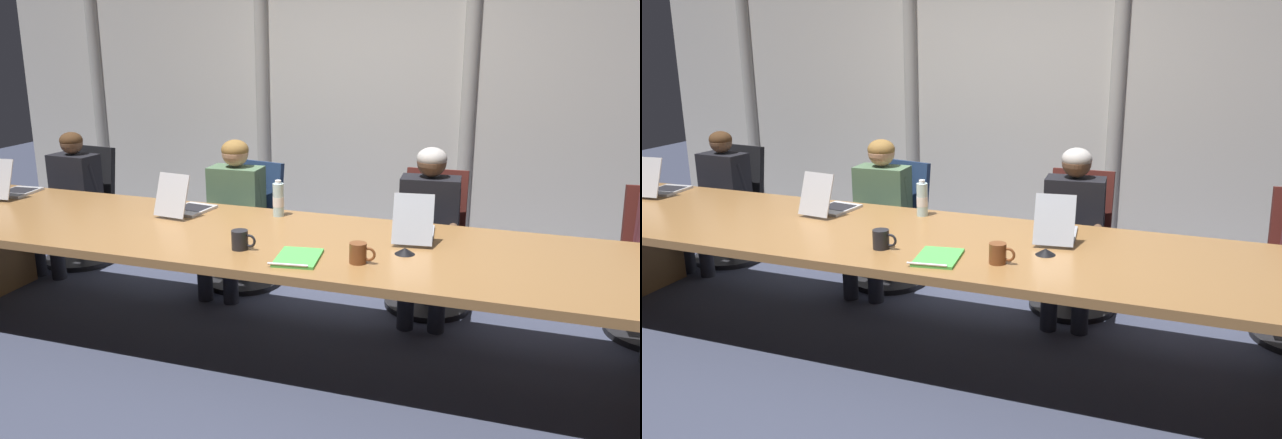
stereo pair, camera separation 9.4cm
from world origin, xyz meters
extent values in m
plane|color=#383D51|center=(0.00, 0.00, 0.00)|extent=(14.31, 14.31, 0.00)
cube|color=olive|center=(0.00, 0.00, 0.70)|extent=(5.10, 1.15, 0.05)
cube|color=black|center=(0.00, 0.00, 0.64)|extent=(4.34, 0.10, 0.06)
cube|color=beige|center=(0.00, 2.09, 1.52)|extent=(7.15, 0.10, 3.03)
cylinder|color=#A39E96|center=(-2.71, 2.03, 1.52)|extent=(0.12, 0.12, 2.97)
cylinder|color=#A39E96|center=(-0.98, 2.03, 1.52)|extent=(0.12, 0.12, 2.97)
cylinder|color=#A39E96|center=(0.81, 2.03, 1.52)|extent=(0.12, 0.12, 2.97)
cube|color=#BCBCC1|center=(-2.23, 0.36, 0.74)|extent=(0.26, 0.33, 0.02)
cube|color=black|center=(-2.23, 0.39, 0.75)|extent=(0.21, 0.19, 0.00)
cube|color=#BCBCC1|center=(-2.20, 0.16, 0.88)|extent=(0.24, 0.14, 0.27)
cube|color=black|center=(-2.20, 0.17, 0.88)|extent=(0.22, 0.12, 0.24)
cube|color=#BCBCC1|center=(-0.77, 0.35, 0.74)|extent=(0.26, 0.32, 0.02)
cube|color=black|center=(-0.77, 0.37, 0.75)|extent=(0.21, 0.18, 0.00)
cube|color=#BCBCC1|center=(-0.79, 0.15, 0.88)|extent=(0.24, 0.13, 0.27)
cube|color=black|center=(-0.79, 0.16, 0.88)|extent=(0.21, 0.11, 0.24)
cube|color=#A8ADB7|center=(0.74, 0.32, 0.74)|extent=(0.26, 0.33, 0.02)
cube|color=black|center=(0.73, 0.34, 0.75)|extent=(0.21, 0.19, 0.00)
cube|color=#A8ADB7|center=(0.76, 0.11, 0.88)|extent=(0.24, 0.15, 0.27)
cube|color=black|center=(0.76, 0.11, 0.88)|extent=(0.21, 0.13, 0.24)
cube|color=black|center=(-2.22, 0.97, 0.41)|extent=(0.52, 0.52, 0.08)
cube|color=black|center=(-2.20, 1.19, 0.70)|extent=(0.44, 0.16, 0.50)
cylinder|color=#262628|center=(-2.22, 0.97, 0.20)|extent=(0.05, 0.05, 0.33)
cylinder|color=black|center=(-2.22, 0.97, 0.02)|extent=(0.60, 0.60, 0.04)
cube|color=navy|center=(-0.71, 0.97, 0.41)|extent=(0.55, 0.55, 0.08)
cube|color=navy|center=(-0.67, 1.19, 0.68)|extent=(0.45, 0.19, 0.47)
cylinder|color=#262628|center=(-0.71, 0.97, 0.20)|extent=(0.05, 0.05, 0.33)
cylinder|color=black|center=(-0.71, 0.97, 0.02)|extent=(0.60, 0.60, 0.04)
cube|color=#511E19|center=(0.72, 0.97, 0.41)|extent=(0.49, 0.49, 0.08)
cube|color=#511E19|center=(0.72, 1.19, 0.70)|extent=(0.43, 0.13, 0.49)
cylinder|color=#262628|center=(0.72, 0.97, 0.20)|extent=(0.05, 0.05, 0.33)
cylinder|color=black|center=(0.72, 0.97, 0.02)|extent=(0.60, 0.60, 0.04)
cube|color=black|center=(-2.19, 0.95, 0.68)|extent=(0.39, 0.24, 0.47)
sphere|color=brown|center=(-2.19, 0.95, 1.01)|extent=(0.18, 0.18, 0.18)
ellipsoid|color=#472D19|center=(-2.19, 0.95, 1.03)|extent=(0.18, 0.18, 0.13)
cylinder|color=black|center=(-2.03, 0.94, 0.73)|extent=(0.08, 0.14, 0.27)
cylinder|color=brown|center=(-2.05, 0.73, 0.61)|extent=(0.08, 0.30, 0.06)
cylinder|color=black|center=(-2.35, 0.96, 0.73)|extent=(0.08, 0.14, 0.27)
cylinder|color=brown|center=(-2.36, 0.75, 0.61)|extent=(0.08, 0.30, 0.06)
cylinder|color=#262833|center=(-2.10, 0.74, 0.42)|extent=(0.15, 0.41, 0.13)
cylinder|color=#262833|center=(-2.11, 0.56, 0.21)|extent=(0.11, 0.11, 0.43)
cylinder|color=#262833|center=(-2.30, 0.76, 0.42)|extent=(0.15, 0.41, 0.13)
cylinder|color=#262833|center=(-2.31, 0.58, 0.21)|extent=(0.11, 0.11, 0.43)
cube|color=#4C6B4C|center=(-0.73, 0.95, 0.68)|extent=(0.40, 0.24, 0.46)
sphere|color=tan|center=(-0.73, 0.95, 1.01)|extent=(0.20, 0.20, 0.20)
ellipsoid|color=olive|center=(-0.73, 0.95, 1.04)|extent=(0.20, 0.20, 0.15)
cylinder|color=#4C6B4C|center=(-0.57, 0.96, 0.72)|extent=(0.08, 0.14, 0.27)
cylinder|color=tan|center=(-0.56, 0.75, 0.60)|extent=(0.07, 0.30, 0.06)
cylinder|color=#4C6B4C|center=(-0.90, 0.94, 0.72)|extent=(0.08, 0.14, 0.27)
cylinder|color=tan|center=(-0.89, 0.73, 0.60)|extent=(0.07, 0.30, 0.06)
cylinder|color=#262833|center=(-0.62, 0.75, 0.42)|extent=(0.15, 0.40, 0.13)
cylinder|color=#262833|center=(-0.62, 0.57, 0.21)|extent=(0.11, 0.11, 0.43)
cylinder|color=#262833|center=(-0.82, 0.75, 0.42)|extent=(0.15, 0.40, 0.13)
cylinder|color=#262833|center=(-0.82, 0.57, 0.21)|extent=(0.11, 0.11, 0.43)
cube|color=black|center=(0.71, 0.95, 0.69)|extent=(0.41, 0.26, 0.49)
sphere|color=brown|center=(0.71, 0.95, 1.04)|extent=(0.20, 0.20, 0.20)
ellipsoid|color=#B2ADA8|center=(0.71, 0.95, 1.06)|extent=(0.20, 0.20, 0.15)
cylinder|color=black|center=(0.88, 0.97, 0.75)|extent=(0.08, 0.14, 0.27)
cylinder|color=brown|center=(0.90, 0.76, 0.63)|extent=(0.09, 0.30, 0.06)
cylinder|color=black|center=(0.55, 0.93, 0.75)|extent=(0.08, 0.14, 0.27)
cylinder|color=brown|center=(0.57, 0.72, 0.63)|extent=(0.09, 0.30, 0.06)
cylinder|color=#262833|center=(0.83, 0.76, 0.42)|extent=(0.17, 0.41, 0.13)
cylinder|color=#262833|center=(0.85, 0.58, 0.21)|extent=(0.11, 0.11, 0.43)
cylinder|color=#262833|center=(0.63, 0.74, 0.42)|extent=(0.17, 0.41, 0.13)
cylinder|color=#262833|center=(0.65, 0.56, 0.21)|extent=(0.11, 0.11, 0.43)
cylinder|color=silver|center=(-0.17, 0.42, 0.83)|extent=(0.07, 0.07, 0.21)
cylinder|color=white|center=(-0.17, 0.42, 0.82)|extent=(0.07, 0.07, 0.06)
cylinder|color=white|center=(-0.17, 0.42, 0.95)|extent=(0.04, 0.04, 0.02)
cylinder|color=black|center=(-0.11, -0.27, 0.78)|extent=(0.09, 0.09, 0.11)
torus|color=black|center=(-0.06, -0.27, 0.78)|extent=(0.07, 0.01, 0.07)
cylinder|color=brown|center=(0.56, -0.27, 0.78)|extent=(0.09, 0.09, 0.11)
torus|color=brown|center=(0.61, -0.27, 0.78)|extent=(0.07, 0.01, 0.07)
cone|color=black|center=(0.76, -0.06, 0.74)|extent=(0.11, 0.11, 0.03)
cube|color=#4CB74C|center=(0.25, -0.32, 0.73)|extent=(0.26, 0.33, 0.02)
cylinder|color=silver|center=(0.25, -0.47, 0.75)|extent=(0.21, 0.04, 0.01)
camera|label=1|loc=(1.42, -3.35, 1.87)|focal=36.87mm
camera|label=2|loc=(1.50, -3.31, 1.87)|focal=36.87mm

